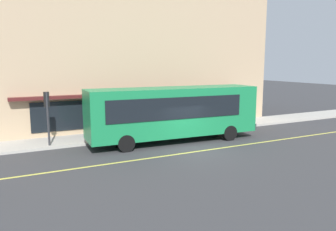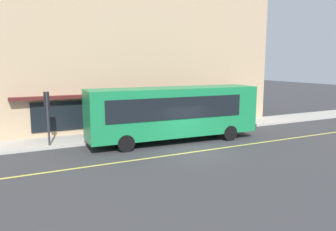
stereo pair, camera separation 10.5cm
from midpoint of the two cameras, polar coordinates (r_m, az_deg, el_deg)
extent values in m
plane|color=#38383A|center=(19.02, 5.04, -6.27)|extent=(120.00, 120.00, 0.00)
cube|color=#B2ADA3|center=(23.89, -2.12, -2.88)|extent=(80.00, 2.89, 0.15)
cube|color=#D8D14C|center=(19.02, 5.04, -6.26)|extent=(36.00, 0.16, 0.01)
cube|color=tan|center=(29.70, -9.44, 11.67)|extent=(24.66, 11.19, 12.85)
cube|color=#4C1919|center=(24.25, -5.11, 3.79)|extent=(17.26, 0.70, 0.20)
cube|color=black|center=(24.61, -5.26, 0.82)|extent=(14.79, 0.08, 2.00)
cube|color=#197F47|center=(20.91, 1.14, 0.77)|extent=(11.12, 3.08, 3.00)
cube|color=black|center=(23.64, 13.25, 2.37)|extent=(0.23, 2.10, 1.80)
cube|color=black|center=(21.90, -0.95, 2.09)|extent=(8.79, 0.53, 1.32)
cube|color=black|center=(19.60, 1.90, 1.26)|extent=(8.79, 0.53, 1.32)
cube|color=#0CF259|center=(23.60, 13.47, 4.53)|extent=(0.18, 1.90, 0.36)
cube|color=#2D2D33|center=(23.94, 13.30, -1.45)|extent=(0.29, 2.41, 0.40)
cylinder|color=black|center=(23.78, 7.72, -1.96)|extent=(1.01, 0.35, 1.00)
cylinder|color=black|center=(21.92, 10.78, -2.99)|extent=(1.01, 0.35, 1.00)
cylinder|color=black|center=(21.07, -8.92, -3.43)|extent=(1.01, 0.35, 1.00)
cylinder|color=black|center=(18.95, -7.18, -4.81)|extent=(1.01, 0.35, 1.00)
cylinder|color=#2D2D33|center=(20.69, -19.98, -0.57)|extent=(0.12, 0.12, 3.20)
cube|color=black|center=(20.74, -20.22, 2.64)|extent=(0.30, 0.30, 0.90)
sphere|color=red|center=(20.88, -20.31, 3.42)|extent=(0.18, 0.18, 0.18)
sphere|color=orange|center=(20.91, -20.27, 2.69)|extent=(0.18, 0.18, 0.18)
sphere|color=green|center=(20.94, -20.23, 1.95)|extent=(0.18, 0.18, 0.18)
cylinder|color=black|center=(22.82, -4.75, -2.25)|extent=(0.18, 0.18, 0.80)
cylinder|color=maroon|center=(22.69, -4.78, -0.48)|extent=(0.34, 0.34, 0.63)
sphere|color=tan|center=(22.62, -4.79, 0.59)|extent=(0.22, 0.22, 0.22)
camera|label=1|loc=(0.05, -89.86, 0.02)|focal=35.10mm
camera|label=2|loc=(0.05, 90.14, -0.02)|focal=35.10mm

